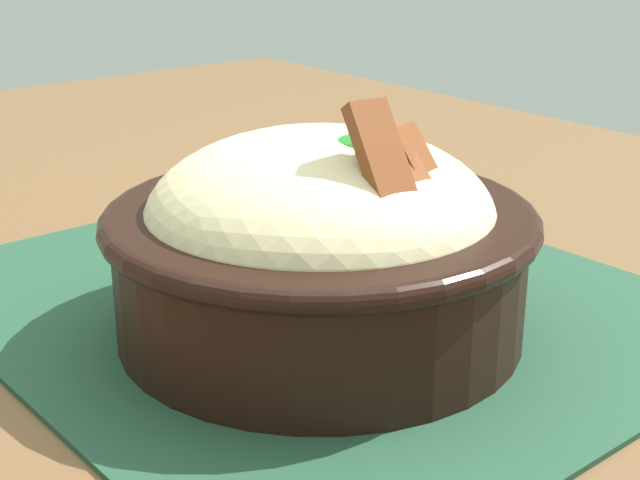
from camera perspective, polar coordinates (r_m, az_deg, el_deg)
The scene contains 4 objects.
table at distance 0.58m, azimuth -1.03°, elevation -8.09°, with size 1.39×0.95×0.74m.
placemat at distance 0.53m, azimuth -0.48°, elevation -3.72°, with size 0.39×0.34×0.00m, color #1E422D.
bowl at distance 0.47m, azimuth 0.04°, elevation -0.08°, with size 0.23×0.23×0.13m.
fork at distance 0.61m, azimuth -4.76°, elevation 0.10°, with size 0.04×0.13×0.00m.
Camera 1 is at (-0.40, 0.31, 0.95)m, focal length 52.31 mm.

